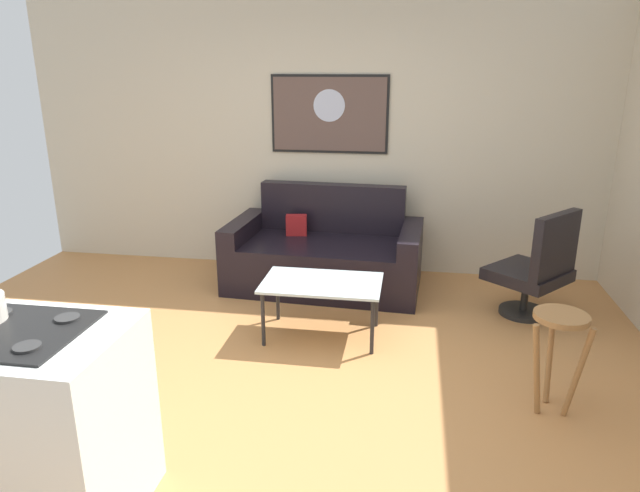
{
  "coord_description": "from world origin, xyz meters",
  "views": [
    {
      "loc": [
        0.73,
        -3.25,
        2.03
      ],
      "look_at": [
        0.06,
        0.9,
        0.7
      ],
      "focal_mm": 31.89,
      "sensor_mm": 36.0,
      "label": 1
    }
  ],
  "objects": [
    {
      "name": "armchair",
      "position": [
        1.79,
        1.4,
        0.44
      ],
      "size": [
        0.79,
        0.8,
        0.93
      ],
      "color": "black",
      "rests_on": "ground"
    },
    {
      "name": "back_wall",
      "position": [
        0.0,
        2.42,
        1.4
      ],
      "size": [
        6.4,
        0.05,
        2.8
      ],
      "primitive_type": "cube",
      "color": "beige",
      "rests_on": "ground"
    },
    {
      "name": "ground",
      "position": [
        0.0,
        0.0,
        -0.02
      ],
      "size": [
        6.4,
        6.4,
        0.04
      ],
      "primitive_type": "cube",
      "color": "#BA7D46"
    },
    {
      "name": "bar_stool",
      "position": [
        1.64,
        -0.01,
        0.5
      ],
      "size": [
        0.36,
        0.36,
        0.65
      ],
      "color": "#98683B",
      "rests_on": "ground"
    },
    {
      "name": "coffee_table",
      "position": [
        0.09,
        0.77,
        0.41
      ],
      "size": [
        0.91,
        0.57,
        0.45
      ],
      "color": "silver",
      "rests_on": "ground"
    },
    {
      "name": "wall_painting",
      "position": [
        -0.09,
        2.38,
        1.59
      ],
      "size": [
        1.16,
        0.03,
        0.75
      ],
      "color": "black"
    },
    {
      "name": "couch",
      "position": [
        -0.05,
        1.85,
        0.3
      ],
      "size": [
        1.84,
        1.04,
        0.93
      ],
      "color": "black",
      "rests_on": "ground"
    }
  ]
}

